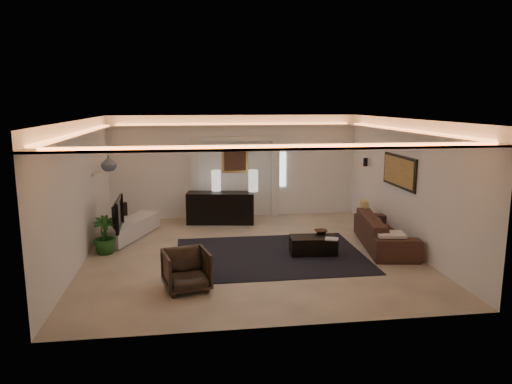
{
  "coord_description": "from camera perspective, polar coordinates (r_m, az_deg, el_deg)",
  "views": [
    {
      "loc": [
        -1.28,
        -9.91,
        3.26
      ],
      "look_at": [
        0.2,
        0.6,
        1.25
      ],
      "focal_mm": 33.44,
      "sensor_mm": 36.0,
      "label": 1
    }
  ],
  "objects": [
    {
      "name": "sofa",
      "position": [
        11.25,
        15.19,
        -4.6
      ],
      "size": [
        2.59,
        1.34,
        0.72
      ],
      "primitive_type": "imported",
      "rotation": [
        0.0,
        0.0,
        1.41
      ],
      "color": "black",
      "rests_on": "ground"
    },
    {
      "name": "wall_back",
      "position": [
        13.6,
        -2.54,
        3.06
      ],
      "size": [
        7.0,
        0.0,
        7.0
      ],
      "primitive_type": "plane",
      "rotation": [
        1.57,
        0.0,
        0.0
      ],
      "color": "white",
      "rests_on": "ground"
    },
    {
      "name": "art_panel_gold",
      "position": [
        11.36,
        16.66,
        2.38
      ],
      "size": [
        0.02,
        1.5,
        0.62
      ],
      "primitive_type": "cube",
      "color": "tan",
      "rests_on": "wall_right"
    },
    {
      "name": "armchair",
      "position": [
        8.55,
        -8.32,
        -9.25
      ],
      "size": [
        0.92,
        0.94,
        0.71
      ],
      "primitive_type": "imported",
      "rotation": [
        0.0,
        0.0,
        0.23
      ],
      "color": "black",
      "rests_on": "ground"
    },
    {
      "name": "lamp_right",
      "position": [
        13.0,
        -0.33,
        1.11
      ],
      "size": [
        0.3,
        0.3,
        0.59
      ],
      "primitive_type": "cylinder",
      "rotation": [
        0.0,
        0.0,
        0.13
      ],
      "color": "beige",
      "rests_on": "console"
    },
    {
      "name": "throw_pillow",
      "position": [
        12.58,
        12.81,
        -1.99
      ],
      "size": [
        0.2,
        0.46,
        0.44
      ],
      "primitive_type": "cube",
      "rotation": [
        0.0,
        0.0,
        -0.17
      ],
      "color": "tan",
      "rests_on": "sofa"
    },
    {
      "name": "area_rug",
      "position": [
        10.38,
        1.72,
        -7.55
      ],
      "size": [
        4.0,
        3.0,
        0.01
      ],
      "primitive_type": "cube",
      "color": "black",
      "rests_on": "ground"
    },
    {
      "name": "alcove_header",
      "position": [
        13.41,
        -2.53,
        6.39
      ],
      "size": [
        2.52,
        0.2,
        0.12
      ],
      "primitive_type": "cube",
      "color": "silver",
      "rests_on": "wall_back"
    },
    {
      "name": "tv",
      "position": [
        11.23,
        -16.66,
        -2.37
      ],
      "size": [
        1.23,
        0.2,
        0.71
      ],
      "primitive_type": "imported",
      "rotation": [
        0.0,
        0.0,
        1.6
      ],
      "color": "black",
      "rests_on": "media_ledge"
    },
    {
      "name": "bowl",
      "position": [
        10.73,
        7.76,
        -4.6
      ],
      "size": [
        0.3,
        0.3,
        0.07
      ],
      "primitive_type": "imported",
      "rotation": [
        0.0,
        0.0,
        0.07
      ],
      "color": "#422A1B",
      "rests_on": "coffee_table"
    },
    {
      "name": "ceiling",
      "position": [
        10.0,
        -0.66,
        8.66
      ],
      "size": [
        7.0,
        7.0,
        0.0
      ],
      "primitive_type": "plane",
      "rotation": [
        3.14,
        0.0,
        0.0
      ],
      "color": "white",
      "rests_on": "ground"
    },
    {
      "name": "wall_left",
      "position": [
        10.32,
        -20.3,
        -0.05
      ],
      "size": [
        0.0,
        7.0,
        7.0
      ],
      "primitive_type": "plane",
      "rotation": [
        1.57,
        0.0,
        1.57
      ],
      "color": "white",
      "rests_on": "ground"
    },
    {
      "name": "media_ledge",
      "position": [
        12.05,
        -14.74,
        -4.23
      ],
      "size": [
        1.29,
        2.19,
        0.4
      ],
      "primitive_type": "cube",
      "rotation": [
        0.0,
        0.0,
        -0.38
      ],
      "color": "silver",
      "rests_on": "ground"
    },
    {
      "name": "daylight_slit",
      "position": [
        13.78,
        3.07,
        2.74
      ],
      "size": [
        0.25,
        0.03,
        1.0
      ],
      "primitive_type": "cube",
      "color": "white",
      "rests_on": "wall_back"
    },
    {
      "name": "art_panel_frame",
      "position": [
        11.37,
        16.78,
        2.38
      ],
      "size": [
        0.04,
        1.64,
        0.74
      ],
      "primitive_type": "cube",
      "color": "black",
      "rests_on": "wall_right"
    },
    {
      "name": "wall_sconce",
      "position": [
        13.08,
        12.96,
        3.5
      ],
      "size": [
        0.12,
        0.12,
        0.22
      ],
      "primitive_type": "cylinder",
      "color": "black",
      "rests_on": "wall_right"
    },
    {
      "name": "ginger_jar",
      "position": [
        11.66,
        -17.21,
        3.3
      ],
      "size": [
        0.39,
        0.39,
        0.36
      ],
      "primitive_type": "imported",
      "rotation": [
        0.0,
        0.0,
        -0.11
      ],
      "color": "#3D4653",
      "rests_on": "wall_niche"
    },
    {
      "name": "pilaster_left",
      "position": [
        13.49,
        -7.36,
        1.41
      ],
      "size": [
        0.22,
        0.2,
        2.2
      ],
      "primitive_type": "cube",
      "color": "silver",
      "rests_on": "ground"
    },
    {
      "name": "figurine",
      "position": [
        12.51,
        -15.43,
        -1.76
      ],
      "size": [
        0.14,
        0.14,
        0.34
      ],
      "primitive_type": "cylinder",
      "rotation": [
        0.0,
        0.0,
        0.13
      ],
      "color": "black",
      "rests_on": "media_ledge"
    },
    {
      "name": "pilaster_right",
      "position": [
        13.71,
        2.3,
        1.64
      ],
      "size": [
        0.22,
        0.2,
        2.2
      ],
      "primitive_type": "cube",
      "color": "silver",
      "rests_on": "ground"
    },
    {
      "name": "throw_blanket",
      "position": [
        10.34,
        15.8,
        -4.89
      ],
      "size": [
        0.63,
        0.54,
        0.06
      ],
      "primitive_type": "cube",
      "rotation": [
        0.0,
        0.0,
        -0.15
      ],
      "color": "beige",
      "rests_on": "sofa"
    },
    {
      "name": "console",
      "position": [
        13.01,
        -4.25,
        -2.01
      ],
      "size": [
        1.87,
        0.83,
        0.9
      ],
      "primitive_type": "cube",
      "rotation": [
        0.0,
        0.0,
        -0.15
      ],
      "color": "black",
      "rests_on": "ground"
    },
    {
      "name": "coffee_table",
      "position": [
        10.48,
        6.84,
        -6.31
      ],
      "size": [
        1.03,
        0.61,
        0.37
      ],
      "primitive_type": "cube",
      "rotation": [
        0.0,
        0.0,
        -0.08
      ],
      "color": "black",
      "rests_on": "ground"
    },
    {
      "name": "wall_niche",
      "position": [
        11.63,
        -18.65,
        2.2
      ],
      "size": [
        0.1,
        0.55,
        0.04
      ],
      "primitive_type": "cube",
      "color": "silver",
      "rests_on": "wall_left"
    },
    {
      "name": "painting_canvas",
      "position": [
        13.52,
        -2.53,
        3.87
      ],
      "size": [
        0.62,
        0.02,
        0.62
      ],
      "primitive_type": "cube",
      "color": "#4C2D1E",
      "rests_on": "wall_back"
    },
    {
      "name": "floor",
      "position": [
        10.51,
        -0.63,
        -7.34
      ],
      "size": [
        7.0,
        7.0,
        0.0
      ],
      "primitive_type": "plane",
      "color": "beige",
      "rests_on": "ground"
    },
    {
      "name": "lamp_left",
      "position": [
        13.14,
        -4.79,
        1.18
      ],
      "size": [
        0.31,
        0.31,
        0.57
      ],
      "primitive_type": "cylinder",
      "rotation": [
        0.0,
        0.0,
        -0.23
      ],
      "color": "silver",
      "rests_on": "console"
    },
    {
      "name": "wall_right",
      "position": [
        11.15,
        17.49,
        0.88
      ],
      "size": [
        0.0,
        7.0,
        7.0
      ],
      "primitive_type": "plane",
      "rotation": [
        1.57,
        0.0,
        -1.57
      ],
      "color": "white",
      "rests_on": "ground"
    },
    {
      "name": "plant",
      "position": [
        10.88,
        -17.68,
        -4.96
      ],
      "size": [
        0.58,
        0.58,
        0.83
      ],
      "primitive_type": "imported",
      "rotation": [
        0.0,
        0.0,
        0.3
      ],
      "color": "#1C4B1B",
      "rests_on": "ground"
    },
    {
      "name": "cove_soffit",
      "position": [
        10.02,
        -0.66,
        7.06
      ],
      "size": [
        7.0,
        7.0,
        0.04
      ],
      "primitive_type": "cube",
      "color": "silver",
      "rests_on": "ceiling"
    },
    {
      "name": "wall_front",
      "position": [
        6.79,
        3.16,
        -4.76
      ],
      "size": [
        7.0,
        0.0,
        7.0
      ],
      "primitive_type": "plane",
      "rotation": [
        -1.57,
        0.0,
        0.0
      ],
      "color": "white",
      "rests_on": "ground"
    },
    {
      "name": "painting_frame",
      "position": [
        13.54,
        -2.54,
        3.88
      ],
      "size": [
        0.74,
        0.04,
        0.74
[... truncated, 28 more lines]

